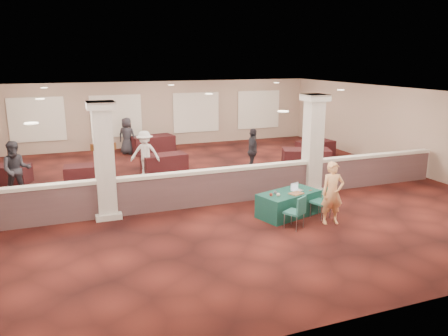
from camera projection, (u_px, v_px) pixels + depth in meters
name	position (u px, v px, depth m)	size (l,w,h in m)	color
ground	(210.00, 189.00, 14.71)	(16.00, 16.00, 0.00)	#4C1913
wall_back	(157.00, 114.00, 21.58)	(16.00, 0.04, 3.20)	gray
wall_front	(368.00, 230.00, 7.06)	(16.00, 0.04, 3.20)	gray
wall_right	(403.00, 129.00, 17.05)	(0.04, 16.00, 3.20)	gray
ceiling	(209.00, 93.00, 13.93)	(16.00, 16.00, 0.02)	white
partition_wall	(225.00, 185.00, 13.21)	(15.60, 0.28, 1.10)	#53383C
column_left	(104.00, 160.00, 11.76)	(0.72, 0.72, 3.20)	beige
column_right	(313.00, 144.00, 13.98)	(0.72, 0.72, 3.20)	beige
sconce_left	(92.00, 147.00, 11.57)	(0.12, 0.12, 0.18)	brown
sconce_right	(114.00, 146.00, 11.76)	(0.12, 0.12, 0.18)	brown
near_table	(288.00, 204.00, 12.21)	(1.75, 0.88, 0.67)	#0F3A2B
conf_chair_main	(324.00, 200.00, 11.91)	(0.60, 0.60, 0.92)	#21625A
conf_chair_side	(297.00, 210.00, 11.19)	(0.60, 0.60, 0.88)	#21625A
woman	(332.00, 193.00, 11.50)	(0.61, 0.40, 1.68)	#FAAB6C
far_table_front_left	(89.00, 174.00, 15.31)	(1.64, 0.82, 0.67)	black
far_table_front_center	(164.00, 163.00, 16.93)	(1.69, 0.85, 0.69)	black
far_table_front_right	(306.00, 158.00, 17.54)	(1.86, 0.93, 0.76)	black
far_table_back_left	(5.00, 174.00, 15.32)	(1.63, 0.81, 0.66)	black
far_table_back_center	(153.00, 144.00, 20.31)	(1.94, 0.97, 0.79)	black
far_table_back_right	(315.00, 149.00, 19.63)	(1.68, 0.84, 0.68)	black
attendee_a	(16.00, 170.00, 13.58)	(0.88, 0.49, 1.83)	black
attendee_b	(145.00, 153.00, 16.30)	(1.08, 0.49, 1.68)	silver
attendee_c	(253.00, 151.00, 16.63)	(1.01, 0.48, 1.71)	black
attendee_d	(127.00, 136.00, 19.91)	(0.83, 0.45, 1.68)	black
laptop_base	(297.00, 191.00, 12.26)	(0.30, 0.21, 0.02)	silver
laptop_screen	(294.00, 186.00, 12.31)	(0.30, 0.01, 0.20)	silver
screen_glow	(295.00, 186.00, 12.31)	(0.28, 0.00, 0.18)	silver
knitting	(296.00, 193.00, 11.98)	(0.37, 0.28, 0.03)	#C6631F
yarn_cream	(278.00, 195.00, 11.74)	(0.10, 0.10, 0.10)	beige
yarn_red	(271.00, 195.00, 11.77)	(0.09, 0.09, 0.09)	maroon
yarn_grey	(275.00, 192.00, 11.96)	(0.10, 0.10, 0.10)	#55555A
scissors	(311.00, 190.00, 12.29)	(0.11, 0.03, 0.01)	#B02412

